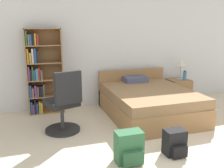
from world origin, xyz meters
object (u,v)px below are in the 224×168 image
backpack_green (129,148)px  water_bottle (185,76)px  bookshelf (40,73)px  office_chair (64,105)px  nightstand (178,90)px  bed (148,102)px  backpack_black (175,143)px  table_lamp (181,63)px

backpack_green → water_bottle: bearing=43.9°
bookshelf → office_chair: bookshelf is taller
nightstand → backpack_green: size_ratio=1.21×
office_chair → backpack_green: size_ratio=2.54×
bookshelf → bed: (2.01, -0.82, -0.55)m
bed → water_bottle: bed is taller
office_chair → water_bottle: office_chair is taller
bookshelf → backpack_black: size_ratio=4.77×
backpack_black → backpack_green: bearing=179.0°
bookshelf → table_lamp: bookshelf is taller
bookshelf → water_bottle: size_ratio=7.51×
backpack_green → bookshelf: bearing=112.9°
bookshelf → backpack_black: (1.67, -2.37, -0.66)m
water_bottle → backpack_black: (-1.58, -2.19, -0.45)m
office_chair → table_lamp: 3.13m
nightstand → table_lamp: 0.64m
backpack_green → nightstand: bearing=46.3°
nightstand → backpack_black: (-1.51, -2.30, -0.08)m
water_bottle → table_lamp: bearing=108.3°
office_chair → backpack_black: bearing=-41.8°
bookshelf → backpack_black: bookshelf is taller
bookshelf → backpack_black: bearing=-54.7°
table_lamp → backpack_black: 2.87m
table_lamp → nightstand: bearing=-161.9°
office_chair → nightstand: bearing=20.6°
table_lamp → backpack_black: table_lamp is taller
water_bottle → office_chair: bearing=-161.8°
bookshelf → office_chair: (0.31, -1.15, -0.35)m
bookshelf → table_lamp: (3.22, -0.06, 0.06)m
bed → table_lamp: table_lamp is taller
bookshelf → office_chair: size_ratio=1.60×
office_chair → backpack_black: (1.36, -1.22, -0.31)m
office_chair → nightstand: 3.08m
bed → water_bottle: (1.24, 0.64, 0.34)m
bookshelf → table_lamp: bearing=-1.1°
office_chair → water_bottle: size_ratio=4.69×
bed → water_bottle: size_ratio=8.50×
bed → bookshelf: bearing=157.8°
table_lamp → backpack_green: 3.27m
bookshelf → table_lamp: 3.22m
bed → water_bottle: bearing=27.1°
table_lamp → backpack_green: size_ratio=1.22×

